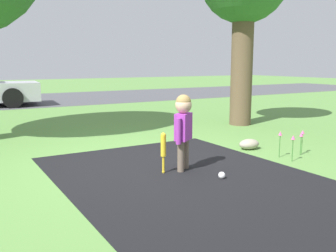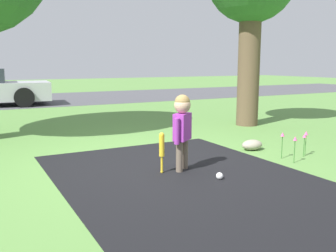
# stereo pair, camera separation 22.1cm
# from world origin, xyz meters

# --- Properties ---
(ground_plane) EXTENTS (60.00, 60.00, 0.00)m
(ground_plane) POSITION_xyz_m (0.00, 0.00, 0.00)
(ground_plane) COLOR #5B8C42
(driveway_strip) EXTENTS (3.02, 7.00, 0.01)m
(driveway_strip) POSITION_xyz_m (0.13, -2.50, 0.00)
(driveway_strip) COLOR black
(driveway_strip) RESTS_ON ground
(street_strip) EXTENTS (40.00, 6.00, 0.01)m
(street_strip) POSITION_xyz_m (0.00, 10.61, 0.00)
(street_strip) COLOR #4C4C51
(street_strip) RESTS_ON ground
(child) EXTENTS (0.35, 0.29, 1.02)m
(child) POSITION_xyz_m (0.26, -0.69, 0.66)
(child) COLOR #6B5B4C
(child) RESTS_ON ground
(baseball_bat) EXTENTS (0.07, 0.07, 0.54)m
(baseball_bat) POSITION_xyz_m (-0.04, -0.68, 0.35)
(baseball_bat) COLOR yellow
(baseball_bat) RESTS_ON ground
(sports_ball) EXTENTS (0.09, 0.09, 0.09)m
(sports_ball) POSITION_xyz_m (0.47, -1.26, 0.04)
(sports_ball) COLOR white
(sports_ball) RESTS_ON ground
(flower_bed) EXTENTS (0.57, 0.33, 0.40)m
(flower_bed) POSITION_xyz_m (2.12, -0.95, 0.32)
(flower_bed) COLOR #38702D
(flower_bed) RESTS_ON ground
(edging_rock) EXTENTS (0.37, 0.26, 0.17)m
(edging_rock) POSITION_xyz_m (1.90, -0.21, 0.09)
(edging_rock) COLOR #9E937F
(edging_rock) RESTS_ON ground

